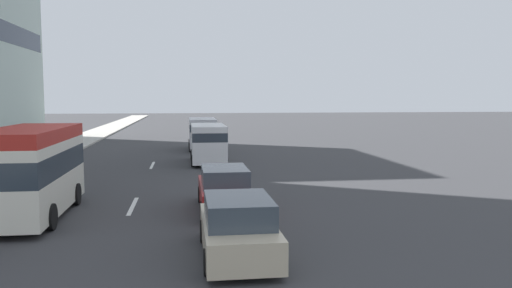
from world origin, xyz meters
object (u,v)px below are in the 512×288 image
(minibus_third, at_px, (30,169))
(car_second, at_px, (224,190))
(van_fifth, at_px, (208,141))
(van_lead, at_px, (202,132))
(pedestrian_near_lamp, at_px, (13,153))
(car_fourth, at_px, (238,228))

(minibus_third, bearing_deg, car_second, 91.45)
(van_fifth, bearing_deg, car_second, 179.88)
(van_lead, relative_size, van_fifth, 1.01)
(car_second, bearing_deg, van_fifth, -0.12)
(car_second, height_order, minibus_third, minibus_third)
(van_lead, relative_size, pedestrian_near_lamp, 3.11)
(car_second, xyz_separation_m, van_fifth, (13.53, -0.03, 0.62))
(car_second, relative_size, car_fourth, 1.03)
(van_fifth, distance_m, pedestrian_near_lamp, 11.09)
(minibus_third, bearing_deg, pedestrian_near_lamp, -159.81)
(car_second, distance_m, van_fifth, 13.55)
(van_fifth, bearing_deg, pedestrian_near_lamp, 104.06)
(car_second, relative_size, van_fifth, 0.87)
(car_second, height_order, pedestrian_near_lamp, pedestrian_near_lamp)
(van_lead, height_order, car_second, van_lead)
(van_fifth, height_order, pedestrian_near_lamp, van_fifth)
(car_second, xyz_separation_m, car_fourth, (-5.46, 0.06, -0.01))
(car_second, height_order, car_fourth, car_second)
(car_fourth, relative_size, pedestrian_near_lamp, 2.60)
(van_lead, relative_size, car_second, 1.16)
(car_fourth, height_order, pedestrian_near_lamp, pedestrian_near_lamp)
(minibus_third, height_order, pedestrian_near_lamp, minibus_third)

